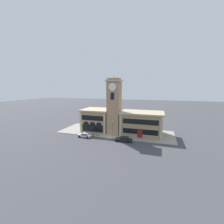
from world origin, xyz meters
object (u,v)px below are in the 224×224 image
parked_car_near (85,135)px  street_lamp (112,126)px  fire_hydrant (97,135)px  bollard (93,134)px  parked_car_mid (124,139)px

parked_car_near → street_lamp: (8.43, 1.96, 3.04)m
street_lamp → fire_hydrant: street_lamp is taller
bollard → fire_hydrant: size_ratio=1.22×
bollard → street_lamp: bearing=4.4°
bollard → fire_hydrant: bearing=1.3°
street_lamp → bollard: street_lamp is taller
bollard → fire_hydrant: 1.22m
street_lamp → fire_hydrant: 5.96m
fire_hydrant → street_lamp: bearing=5.1°
parked_car_mid → parked_car_near: bearing=1.0°
parked_car_mid → street_lamp: (-4.11, 1.96, 3.02)m
parked_car_near → street_lamp: street_lamp is taller
parked_car_mid → fire_hydrant: 9.27m
parked_car_mid → street_lamp: 5.47m
parked_car_mid → fire_hydrant: size_ratio=5.65×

